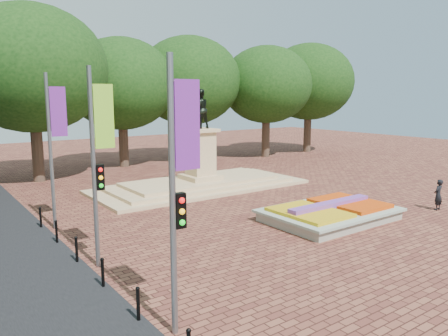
# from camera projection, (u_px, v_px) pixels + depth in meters

# --- Properties ---
(ground) EXTENTS (90.00, 90.00, 0.00)m
(ground) POSITION_uv_depth(u_px,v_px,m) (286.00, 214.00, 22.30)
(ground) COLOR brown
(ground) RESTS_ON ground
(flower_bed) EXTENTS (6.30, 4.30, 0.91)m
(flower_bed) POSITION_uv_depth(u_px,v_px,m) (330.00, 213.00, 21.24)
(flower_bed) COLOR gray
(flower_bed) RESTS_ON ground
(monument) EXTENTS (14.00, 6.00, 6.40)m
(monument) POSITION_uv_depth(u_px,v_px,m) (201.00, 175.00, 28.54)
(monument) COLOR tan
(monument) RESTS_ON ground
(tree_row_back) EXTENTS (44.80, 8.80, 10.43)m
(tree_row_back) POSITION_uv_depth(u_px,v_px,m) (159.00, 87.00, 36.92)
(tree_row_back) COLOR #3D2B21
(tree_row_back) RESTS_ON ground
(banner_poles) EXTENTS (0.88, 11.17, 7.00)m
(banner_poles) POSITION_uv_depth(u_px,v_px,m) (100.00, 159.00, 14.78)
(banner_poles) COLOR slate
(banner_poles) RESTS_ON ground
(bollard_row) EXTENTS (0.12, 13.12, 0.98)m
(bollard_row) POSITION_uv_depth(u_px,v_px,m) (89.00, 259.00, 14.81)
(bollard_row) COLOR black
(bollard_row) RESTS_ON ground
(pedestrian) EXTENTS (0.64, 0.45, 1.65)m
(pedestrian) POSITION_uv_depth(u_px,v_px,m) (438.00, 195.00, 23.06)
(pedestrian) COLOR black
(pedestrian) RESTS_ON ground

